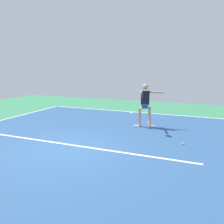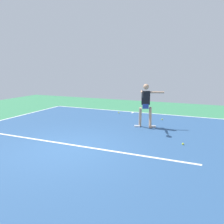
% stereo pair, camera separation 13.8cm
% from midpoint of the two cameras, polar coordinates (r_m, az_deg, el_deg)
% --- Properties ---
extents(ground_plane, '(21.95, 21.95, 0.00)m').
position_cam_midpoint_polar(ground_plane, '(7.27, -10.53, -8.95)').
color(ground_plane, '#388456').
extents(court_surface, '(10.30, 13.11, 0.00)m').
position_cam_midpoint_polar(court_surface, '(7.27, -10.53, -8.94)').
color(court_surface, '#2D5484').
rests_on(court_surface, ground_plane).
extents(court_line_baseline_near, '(10.30, 0.10, 0.01)m').
position_cam_midpoint_polar(court_line_baseline_near, '(12.98, 5.68, 0.00)').
color(court_line_baseline_near, white).
rests_on(court_line_baseline_near, ground_plane).
extents(court_line_service, '(7.73, 0.10, 0.01)m').
position_cam_midpoint_polar(court_line_service, '(7.56, -8.98, -8.11)').
color(court_line_service, white).
rests_on(court_line_service, ground_plane).
extents(court_line_centre_mark, '(0.10, 0.30, 0.01)m').
position_cam_midpoint_polar(court_line_centre_mark, '(12.79, 5.40, -0.15)').
color(court_line_centre_mark, white).
rests_on(court_line_centre_mark, ground_plane).
extents(tennis_player, '(1.15, 1.33, 1.82)m').
position_cam_midpoint_polar(tennis_player, '(9.52, 8.79, 2.33)').
color(tennis_player, tan).
rests_on(tennis_player, ground_plane).
extents(tennis_ball_near_player, '(0.07, 0.07, 0.07)m').
position_cam_midpoint_polar(tennis_ball_near_player, '(12.58, 1.98, -0.16)').
color(tennis_ball_near_player, yellow).
rests_on(tennis_ball_near_player, ground_plane).
extents(tennis_ball_near_service_line, '(0.07, 0.07, 0.07)m').
position_cam_midpoint_polar(tennis_ball_near_service_line, '(7.84, 17.65, -7.55)').
color(tennis_ball_near_service_line, '#CCE033').
rests_on(tennis_ball_near_service_line, ground_plane).
extents(tennis_ball_by_sideline, '(0.07, 0.07, 0.07)m').
position_cam_midpoint_polar(tennis_ball_by_sideline, '(11.22, 12.66, -1.79)').
color(tennis_ball_by_sideline, yellow).
rests_on(tennis_ball_by_sideline, ground_plane).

